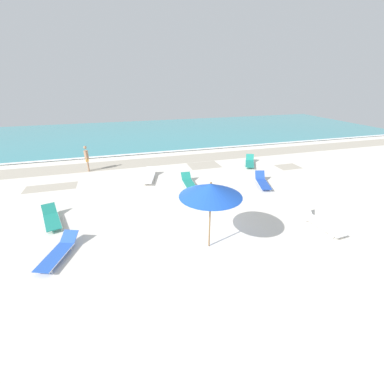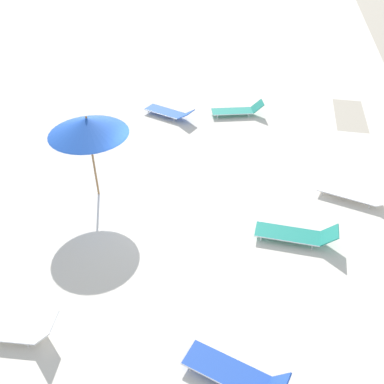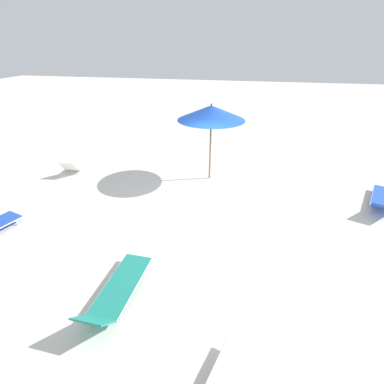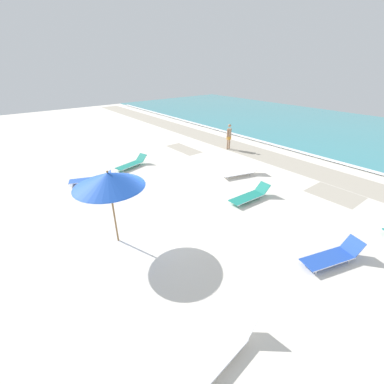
{
  "view_description": "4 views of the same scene",
  "coord_description": "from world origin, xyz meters",
  "px_view_note": "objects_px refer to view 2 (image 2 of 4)",
  "views": [
    {
      "loc": [
        -2.66,
        -9.84,
        5.91
      ],
      "look_at": [
        0.61,
        1.11,
        0.83
      ],
      "focal_mm": 24.0,
      "sensor_mm": 36.0,
      "label": 1
    },
    {
      "loc": [
        10.01,
        2.66,
        7.99
      ],
      "look_at": [
        0.66,
        0.81,
        0.77
      ],
      "focal_mm": 40.0,
      "sensor_mm": 36.0,
      "label": 2
    },
    {
      "loc": [
        -1.02,
        7.62,
        4.53
      ],
      "look_at": [
        0.3,
        1.03,
        1.05
      ],
      "focal_mm": 28.0,
      "sensor_mm": 36.0,
      "label": 3
    },
    {
      "loc": [
        7.61,
        -4.67,
        5.64
      ],
      "look_at": [
        0.41,
        1.05,
        0.93
      ],
      "focal_mm": 24.0,
      "sensor_mm": 36.0,
      "label": 4
    }
  ],
  "objects_px": {
    "sun_lounger_beside_umbrella": "(169,112)",
    "sun_lounger_mid_beach_pair_b": "(9,328)",
    "sun_lounger_mid_beach_pair_a": "(236,374)",
    "sun_lounger_near_water_left": "(296,234)",
    "beach_umbrella": "(88,126)",
    "sun_lounger_under_umbrella": "(356,194)",
    "sun_lounger_near_water_right": "(238,110)"
  },
  "relations": [
    {
      "from": "sun_lounger_beside_umbrella",
      "to": "sun_lounger_mid_beach_pair_b",
      "type": "relative_size",
      "value": 0.95
    },
    {
      "from": "sun_lounger_mid_beach_pair_a",
      "to": "sun_lounger_mid_beach_pair_b",
      "type": "height_order",
      "value": "sun_lounger_mid_beach_pair_a"
    },
    {
      "from": "sun_lounger_beside_umbrella",
      "to": "sun_lounger_mid_beach_pair_b",
      "type": "xyz_separation_m",
      "value": [
        10.5,
        -0.97,
        0.01
      ]
    },
    {
      "from": "sun_lounger_near_water_left",
      "to": "beach_umbrella",
      "type": "bearing_deg",
      "value": -96.22
    },
    {
      "from": "sun_lounger_mid_beach_pair_a",
      "to": "sun_lounger_under_umbrella",
      "type": "bearing_deg",
      "value": 173.36
    },
    {
      "from": "sun_lounger_beside_umbrella",
      "to": "sun_lounger_mid_beach_pair_b",
      "type": "distance_m",
      "value": 10.54
    },
    {
      "from": "sun_lounger_beside_umbrella",
      "to": "beach_umbrella",
      "type": "bearing_deg",
      "value": 11.6
    },
    {
      "from": "beach_umbrella",
      "to": "sun_lounger_near_water_left",
      "type": "relative_size",
      "value": 1.23
    },
    {
      "from": "beach_umbrella",
      "to": "sun_lounger_near_water_left",
      "type": "distance_m",
      "value": 6.38
    },
    {
      "from": "beach_umbrella",
      "to": "sun_lounger_near_water_right",
      "type": "distance_m",
      "value": 7.41
    },
    {
      "from": "beach_umbrella",
      "to": "sun_lounger_near_water_right",
      "type": "xyz_separation_m",
      "value": [
        -6.11,
        3.61,
        -2.12
      ]
    },
    {
      "from": "sun_lounger_mid_beach_pair_a",
      "to": "sun_lounger_beside_umbrella",
      "type": "bearing_deg",
      "value": -142.33
    },
    {
      "from": "sun_lounger_beside_umbrella",
      "to": "sun_lounger_mid_beach_pair_a",
      "type": "relative_size",
      "value": 1.03
    },
    {
      "from": "beach_umbrella",
      "to": "sun_lounger_near_water_left",
      "type": "height_order",
      "value": "beach_umbrella"
    },
    {
      "from": "sun_lounger_near_water_right",
      "to": "sun_lounger_mid_beach_pair_b",
      "type": "relative_size",
      "value": 0.94
    },
    {
      "from": "sun_lounger_under_umbrella",
      "to": "sun_lounger_mid_beach_pair_b",
      "type": "distance_m",
      "value": 9.98
    },
    {
      "from": "sun_lounger_beside_umbrella",
      "to": "sun_lounger_mid_beach_pair_a",
      "type": "height_order",
      "value": "sun_lounger_mid_beach_pair_a"
    },
    {
      "from": "beach_umbrella",
      "to": "sun_lounger_near_water_right",
      "type": "relative_size",
      "value": 1.24
    },
    {
      "from": "sun_lounger_under_umbrella",
      "to": "sun_lounger_near_water_right",
      "type": "xyz_separation_m",
      "value": [
        -4.88,
        -4.08,
        0.01
      ]
    },
    {
      "from": "sun_lounger_near_water_right",
      "to": "sun_lounger_mid_beach_pair_b",
      "type": "distance_m",
      "value": 11.77
    },
    {
      "from": "sun_lounger_near_water_left",
      "to": "sun_lounger_mid_beach_pair_b",
      "type": "distance_m",
      "value": 7.29
    },
    {
      "from": "sun_lounger_under_umbrella",
      "to": "beach_umbrella",
      "type": "bearing_deg",
      "value": -64.65
    },
    {
      "from": "beach_umbrella",
      "to": "sun_lounger_mid_beach_pair_a",
      "type": "xyz_separation_m",
      "value": [
        5.18,
        4.82,
        -2.11
      ]
    },
    {
      "from": "sun_lounger_beside_umbrella",
      "to": "sun_lounger_near_water_left",
      "type": "relative_size",
      "value": 1.01
    },
    {
      "from": "sun_lounger_near_water_left",
      "to": "sun_lounger_near_water_right",
      "type": "relative_size",
      "value": 1.01
    },
    {
      "from": "sun_lounger_mid_beach_pair_b",
      "to": "sun_lounger_beside_umbrella",
      "type": "bearing_deg",
      "value": 169.48
    },
    {
      "from": "sun_lounger_near_water_right",
      "to": "sun_lounger_mid_beach_pair_a",
      "type": "height_order",
      "value": "sun_lounger_mid_beach_pair_a"
    },
    {
      "from": "sun_lounger_near_water_right",
      "to": "sun_lounger_near_water_left",
      "type": "bearing_deg",
      "value": 2.66
    },
    {
      "from": "sun_lounger_near_water_right",
      "to": "beach_umbrella",
      "type": "bearing_deg",
      "value": -46.3
    },
    {
      "from": "sun_lounger_beside_umbrella",
      "to": "sun_lounger_near_water_left",
      "type": "distance_m",
      "value": 8.08
    },
    {
      "from": "sun_lounger_beside_umbrella",
      "to": "sun_lounger_near_water_right",
      "type": "bearing_deg",
      "value": 125.82
    },
    {
      "from": "beach_umbrella",
      "to": "sun_lounger_mid_beach_pair_b",
      "type": "relative_size",
      "value": 1.16
    }
  ]
}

